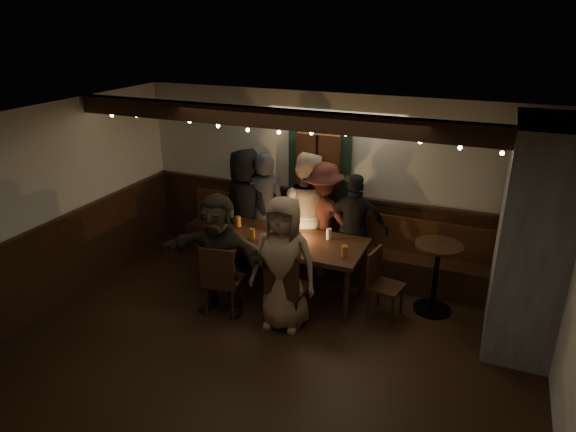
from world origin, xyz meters
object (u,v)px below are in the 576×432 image
at_px(chair_near_left, 221,277).
at_px(person_f, 219,255).
at_px(person_g, 284,264).
at_px(person_c, 305,213).
at_px(person_b, 265,210).
at_px(person_e, 355,229).
at_px(person_a, 246,207).
at_px(chair_end, 380,279).
at_px(person_d, 322,219).
at_px(high_top, 436,269).
at_px(chair_near_right, 285,284).
at_px(dining_table, 282,243).

xyz_separation_m(chair_near_left, person_f, (-0.07, 0.10, 0.25)).
bearing_deg(person_g, chair_near_left, -175.81).
height_order(chair_near_left, person_c, person_c).
distance_m(chair_near_left, person_g, 0.87).
xyz_separation_m(person_b, person_e, (1.38, 0.04, -0.09)).
xyz_separation_m(chair_near_left, person_a, (-0.41, 1.53, 0.34)).
height_order(chair_end, person_d, person_d).
distance_m(person_b, person_c, 0.63).
bearing_deg(person_a, person_c, -158.11).
height_order(chair_near_left, person_g, person_g).
relative_size(person_b, person_d, 1.04).
bearing_deg(person_c, high_top, 166.76).
distance_m(chair_near_right, person_e, 1.55).
height_order(chair_end, person_c, person_c).
height_order(chair_near_right, person_b, person_b).
relative_size(chair_near_left, person_b, 0.55).
height_order(chair_near_left, person_e, person_e).
bearing_deg(chair_near_left, person_c, 71.97).
xyz_separation_m(chair_near_left, person_c, (0.52, 1.60, 0.36)).
height_order(chair_near_right, person_f, person_f).
distance_m(chair_end, person_a, 2.38).
height_order(chair_end, person_f, person_f).
height_order(person_a, person_d, person_a).
bearing_deg(chair_near_left, high_top, 25.09).
bearing_deg(chair_near_left, chair_end, 24.15).
relative_size(chair_near_right, person_a, 0.57).
xyz_separation_m(chair_near_right, person_b, (-0.94, 1.44, 0.31)).
bearing_deg(chair_near_right, person_b, 123.23).
xyz_separation_m(person_a, person_e, (1.68, 0.05, -0.10)).
bearing_deg(chair_end, person_d, 142.85).
height_order(high_top, person_e, person_e).
relative_size(chair_near_left, high_top, 1.03).
height_order(dining_table, person_b, person_b).
xyz_separation_m(dining_table, person_g, (0.34, -0.75, 0.11)).
xyz_separation_m(chair_end, person_c, (-1.31, 0.78, 0.42)).
bearing_deg(chair_end, person_e, 126.58).
relative_size(person_a, person_g, 1.06).
distance_m(chair_near_right, person_g, 0.27).
relative_size(chair_near_left, person_g, 0.58).
distance_m(person_a, person_f, 1.47).
xyz_separation_m(person_b, person_g, (0.92, -1.43, -0.04)).
height_order(high_top, person_a, person_a).
relative_size(high_top, person_f, 0.59).
relative_size(chair_end, person_a, 0.49).
relative_size(person_a, person_e, 1.13).
bearing_deg(person_d, person_a, 7.38).
bearing_deg(chair_near_right, person_a, 131.06).
bearing_deg(person_f, person_b, 90.12).
relative_size(dining_table, person_g, 1.32).
height_order(chair_near_right, chair_end, chair_near_right).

